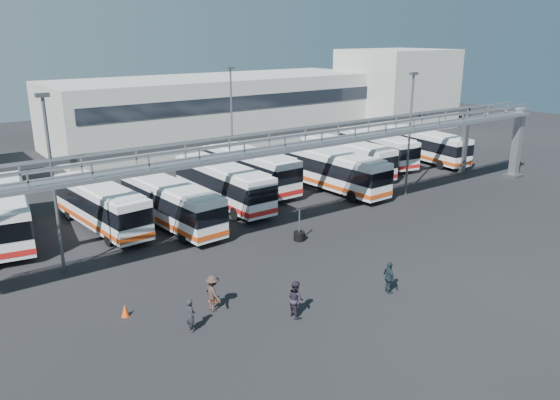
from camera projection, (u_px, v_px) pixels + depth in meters
ground at (362, 252)px, 34.35m from camera, size 140.00×140.00×0.00m
gantry at (305, 151)px, 37.25m from camera, size 51.40×5.15×7.10m
warehouse at (220, 109)px, 69.24m from camera, size 42.00×14.00×8.00m
building_right at (396, 89)px, 78.90m from camera, size 14.00×12.00×11.00m
light_pole_left at (52, 176)px, 29.77m from camera, size 0.70×0.35×10.21m
light_pole_mid at (410, 128)px, 44.85m from camera, size 0.70×0.35×10.21m
light_pole_back at (231, 115)px, 51.88m from camera, size 0.70×0.35×10.21m
bus_1 at (7, 211)px, 36.15m from camera, size 4.36×11.58×3.44m
bus_2 at (101, 204)px, 37.93m from camera, size 3.39×10.83×3.24m
bus_3 at (171, 203)px, 38.30m from camera, size 3.20×10.78×3.23m
bus_4 at (223, 183)px, 43.01m from camera, size 2.69×11.23×3.41m
bus_5 at (249, 167)px, 47.77m from camera, size 2.94×11.66×3.53m
bus_6 at (333, 169)px, 47.17m from camera, size 2.99×11.43×3.45m
bus_7 at (346, 156)px, 52.61m from camera, size 2.57×11.04×3.35m
bus_8 at (377, 147)px, 56.89m from camera, size 4.20×10.98×3.25m
bus_9 at (426, 145)px, 57.99m from camera, size 3.72×10.95×3.26m
pedestrian_a at (191, 315)px, 25.01m from camera, size 0.48×0.65×1.62m
pedestrian_b at (296, 299)px, 26.33m from camera, size 0.79×0.96×1.84m
pedestrian_c at (213, 293)px, 26.85m from camera, size 0.74×1.24×1.88m
pedestrian_d at (389, 278)px, 28.69m from camera, size 0.72×1.11×1.76m
cone_left at (125, 311)px, 26.46m from camera, size 0.41×0.41×0.62m
cone_right at (212, 295)px, 27.96m from camera, size 0.56×0.56×0.70m
tire_stack at (299, 235)px, 36.15m from camera, size 0.76×0.76×2.17m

